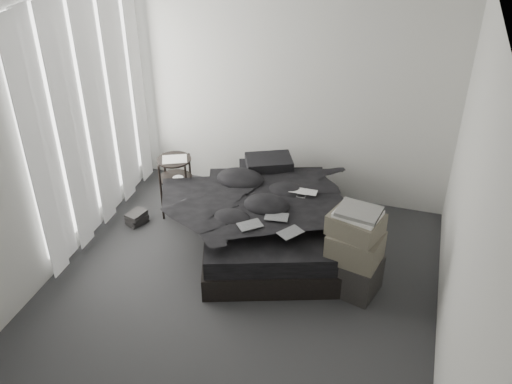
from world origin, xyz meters
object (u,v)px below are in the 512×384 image
(bed, at_px, (270,234))
(box_lower, at_px, (351,273))
(laptop, at_px, (303,189))
(side_stand, at_px, (176,186))

(bed, height_order, box_lower, box_lower)
(laptop, bearing_deg, bed, -154.50)
(side_stand, height_order, box_lower, side_stand)
(laptop, bearing_deg, side_stand, 174.82)
(bed, relative_size, laptop, 6.24)
(laptop, distance_m, box_lower, 0.98)
(laptop, xyz_separation_m, box_lower, (0.62, -0.60, -0.46))
(box_lower, bearing_deg, side_stand, 160.95)
(bed, xyz_separation_m, box_lower, (0.92, -0.45, 0.06))
(side_stand, relative_size, box_lower, 1.39)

